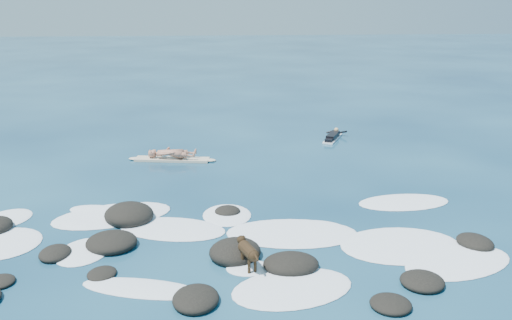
{
  "coord_description": "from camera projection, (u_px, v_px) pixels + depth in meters",
  "views": [
    {
      "loc": [
        -0.12,
        -14.96,
        6.44
      ],
      "look_at": [
        1.4,
        4.0,
        0.9
      ],
      "focal_mm": 40.0,
      "sensor_mm": 36.0,
      "label": 1
    }
  ],
  "objects": [
    {
      "name": "ground",
      "position": [
        218.0,
        231.0,
        16.13
      ],
      "size": [
        160.0,
        160.0,
        0.0
      ],
      "primitive_type": "plane",
      "color": "#0A2642",
      "rests_on": "ground"
    },
    {
      "name": "paddling_surfer_rig",
      "position": [
        333.0,
        136.0,
        26.27
      ],
      "size": [
        1.45,
        2.2,
        0.39
      ],
      "rotation": [
        0.0,
        0.0,
        1.13
      ],
      "color": "white",
      "rests_on": "ground"
    },
    {
      "name": "breaking_foam",
      "position": [
        240.0,
        237.0,
        15.71
      ],
      "size": [
        14.85,
        7.66,
        0.12
      ],
      "color": "white",
      "rests_on": "ground"
    },
    {
      "name": "reef_rocks",
      "position": [
        142.0,
        247.0,
        14.83
      ],
      "size": [
        14.96,
        7.04,
        0.64
      ],
      "color": "black",
      "rests_on": "ground"
    },
    {
      "name": "standing_surfer_rig",
      "position": [
        171.0,
        141.0,
        22.71
      ],
      "size": [
        3.58,
        1.07,
        2.04
      ],
      "rotation": [
        0.0,
        0.0,
        -0.16
      ],
      "color": "beige",
      "rests_on": "ground"
    },
    {
      "name": "dog",
      "position": [
        248.0,
        250.0,
        13.73
      ],
      "size": [
        0.56,
        1.16,
        0.77
      ],
      "rotation": [
        0.0,
        0.0,
        1.91
      ],
      "color": "black",
      "rests_on": "ground"
    }
  ]
}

